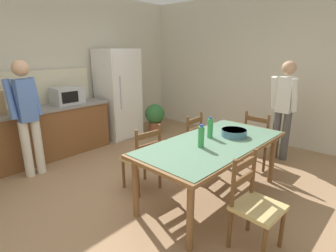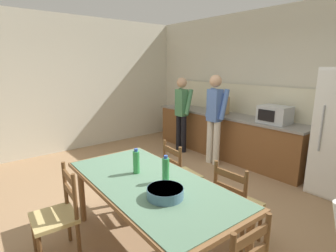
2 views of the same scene
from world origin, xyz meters
The scene contains 16 objects.
ground_plane centered at (0.00, 0.00, 0.00)m, with size 8.32×8.32×0.00m, color #9E7A56.
wall_back centered at (0.00, 2.66, 1.45)m, with size 6.52×0.12×2.90m, color beige.
wall_left centered at (-3.26, 0.00, 1.45)m, with size 0.12×5.20×2.90m, color beige.
kitchen_counter centered at (-0.80, 2.23, 0.45)m, with size 3.45×0.66×0.89m.
counter_splashback centered at (-0.80, 2.54, 1.19)m, with size 3.41×0.03×0.60m, color beige.
microwave centered at (0.28, 2.21, 1.04)m, with size 0.50×0.39×0.30m.
paper_bag centered at (-0.87, 2.20, 1.07)m, with size 0.24×0.16×0.36m, color tan.
dining_table centered at (0.58, -0.66, 0.68)m, with size 2.07×1.05×0.76m.
bottle_near_centre centered at (0.33, -0.66, 0.88)m, with size 0.07×0.07×0.27m.
bottle_off_centre centered at (0.69, -0.55, 0.88)m, with size 0.07×0.07×0.27m.
serving_bowl centered at (0.94, -0.75, 0.81)m, with size 0.32×0.32×0.09m.
chair_side_far_right centered at (1.07, 0.10, 0.44)m, with size 0.43×0.41×0.91m.
chair_side_far_left centered at (0.15, 0.13, 0.44)m, with size 0.46×0.45×0.91m.
chair_side_near_left centered at (0.10, -1.43, 0.44)m, with size 0.45×0.43×0.91m.
person_at_sink centered at (-1.57, 1.71, 0.91)m, with size 0.41×0.28×1.62m.
person_at_counter centered at (-0.63, 1.69, 0.96)m, with size 0.43×0.29×1.70m.
Camera 2 is at (2.56, -2.04, 1.88)m, focal length 28.00 mm.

